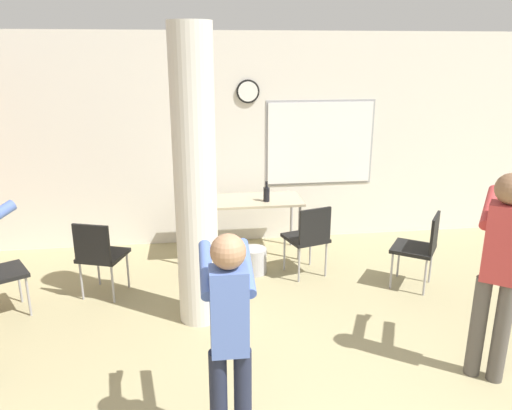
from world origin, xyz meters
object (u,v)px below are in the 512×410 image
chair_near_pillar (99,253)px  chair_mid_room (420,245)px  bottle_on_table (267,194)px  chair_table_right (309,235)px  person_playing_front (229,330)px  folding_table (241,204)px  person_playing_side (500,262)px

chair_near_pillar → chair_mid_room: same height
bottle_on_table → chair_table_right: (0.40, -0.62, -0.34)m
chair_mid_room → person_playing_front: person_playing_front is taller
folding_table → chair_table_right: 1.04m
chair_near_pillar → person_playing_side: (3.32, -1.83, 0.50)m
bottle_on_table → chair_mid_room: 1.92m
person_playing_side → chair_table_right: bearing=116.0°
chair_mid_room → person_playing_side: (-0.16, -1.59, 0.50)m
folding_table → chair_mid_room: (1.87, -1.18, -0.18)m
folding_table → chair_table_right: chair_table_right is taller
folding_table → bottle_on_table: bottle_on_table is taller
folding_table → person_playing_front: person_playing_front is taller
chair_table_right → person_playing_side: (1.00, -2.05, 0.50)m
folding_table → chair_mid_room: size_ratio=1.78×
folding_table → person_playing_side: size_ratio=0.90×
bottle_on_table → person_playing_side: 3.01m
bottle_on_table → chair_near_pillar: bottle_on_table is taller
folding_table → chair_table_right: bearing=-45.6°
folding_table → chair_near_pillar: size_ratio=1.78×
bottle_on_table → person_playing_front: bearing=-102.9°
chair_near_pillar → chair_table_right: (2.32, 0.22, 0.00)m
folding_table → person_playing_front: 3.35m
chair_table_right → person_playing_side: size_ratio=0.51×
person_playing_side → folding_table: bearing=121.6°
chair_table_right → chair_mid_room: (1.15, -0.45, 0.00)m
bottle_on_table → person_playing_front: (-0.73, -3.21, 0.06)m
chair_table_right → person_playing_side: bearing=-64.0°
folding_table → person_playing_side: bearing=-58.4°
chair_near_pillar → chair_mid_room: (3.47, -0.24, 0.00)m
chair_table_right → person_playing_front: (-1.13, -2.59, 0.40)m
chair_near_pillar → person_playing_front: (1.19, -2.37, 0.40)m
bottle_on_table → chair_table_right: size_ratio=0.29×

